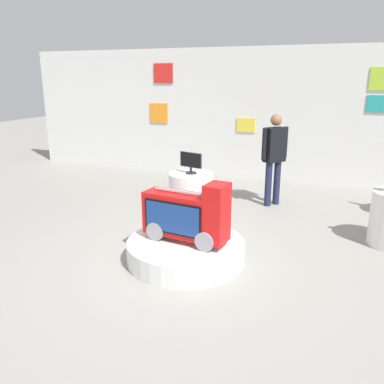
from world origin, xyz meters
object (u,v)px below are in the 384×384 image
object	(u,v)px
main_display_pedestal	(186,251)
shopper_browsing_near_truck	(274,153)
display_pedestal_left_rear	(191,196)
novelty_firetruck_tv	(187,217)
tv_on_left_rear	(191,162)

from	to	relation	value
main_display_pedestal	shopper_browsing_near_truck	world-z (taller)	shopper_browsing_near_truck
display_pedestal_left_rear	shopper_browsing_near_truck	size ratio (longest dim) A/B	0.46
main_display_pedestal	novelty_firetruck_tv	distance (m)	0.46
main_display_pedestal	shopper_browsing_near_truck	bearing A→B (deg)	77.04
main_display_pedestal	novelty_firetruck_tv	bearing A→B (deg)	-25.12
main_display_pedestal	novelty_firetruck_tv	world-z (taller)	novelty_firetruck_tv
tv_on_left_rear	novelty_firetruck_tv	bearing A→B (deg)	-70.82
main_display_pedestal	display_pedestal_left_rear	world-z (taller)	display_pedestal_left_rear
main_display_pedestal	display_pedestal_left_rear	distance (m)	1.59
display_pedestal_left_rear	tv_on_left_rear	bearing A→B (deg)	-74.38
display_pedestal_left_rear	shopper_browsing_near_truck	distance (m)	1.73
main_display_pedestal	shopper_browsing_near_truck	distance (m)	2.87
novelty_firetruck_tv	display_pedestal_left_rear	size ratio (longest dim) A/B	1.46
shopper_browsing_near_truck	tv_on_left_rear	bearing A→B (deg)	-132.91
tv_on_left_rear	shopper_browsing_near_truck	xyz separation A→B (m)	(1.12, 1.20, -0.00)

